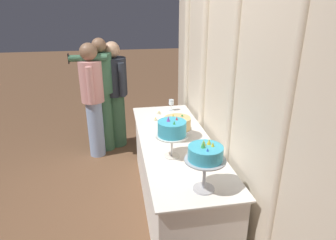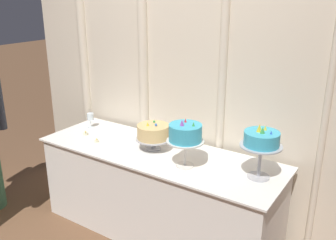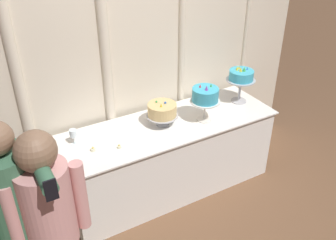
# 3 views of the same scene
# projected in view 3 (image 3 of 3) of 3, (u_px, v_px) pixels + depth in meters

# --- Properties ---
(ground_plane) EXTENTS (24.00, 24.00, 0.00)m
(ground_plane) POSITION_uv_depth(u_px,v_px,m) (174.00, 192.00, 3.84)
(ground_plane) COLOR brown
(draped_curtain) EXTENTS (3.51, 0.17, 2.73)m
(draped_curtain) POSITION_uv_depth(u_px,v_px,m) (142.00, 37.00, 3.43)
(draped_curtain) COLOR beige
(draped_curtain) RESTS_ON ground_plane
(cake_table) EXTENTS (2.10, 0.70, 0.76)m
(cake_table) POSITION_uv_depth(u_px,v_px,m) (169.00, 157.00, 3.72)
(cake_table) COLOR white
(cake_table) RESTS_ON ground_plane
(cake_display_leftmost) EXTENTS (0.29, 0.29, 0.25)m
(cake_display_leftmost) POSITION_uv_depth(u_px,v_px,m) (162.00, 111.00, 3.44)
(cake_display_leftmost) COLOR #B2B2B7
(cake_display_leftmost) RESTS_ON cake_table
(cake_display_center) EXTENTS (0.28, 0.28, 0.38)m
(cake_display_center) POSITION_uv_depth(u_px,v_px,m) (206.00, 96.00, 3.45)
(cake_display_center) COLOR silver
(cake_display_center) RESTS_ON cake_table
(cake_display_rightmost) EXTENTS (0.29, 0.29, 0.39)m
(cake_display_rightmost) POSITION_uv_depth(u_px,v_px,m) (241.00, 77.00, 3.77)
(cake_display_rightmost) COLOR #B2B2B7
(cake_display_rightmost) RESTS_ON cake_table
(wine_glass) EXTENTS (0.06, 0.06, 0.14)m
(wine_glass) POSITION_uv_depth(u_px,v_px,m) (73.00, 134.00, 3.19)
(wine_glass) COLOR silver
(wine_glass) RESTS_ON cake_table
(tealight_far_left) EXTENTS (0.04, 0.04, 0.04)m
(tealight_far_left) POSITION_uv_depth(u_px,v_px,m) (93.00, 149.00, 3.15)
(tealight_far_left) COLOR beige
(tealight_far_left) RESTS_ON cake_table
(tealight_near_left) EXTENTS (0.04, 0.04, 0.04)m
(tealight_near_left) POSITION_uv_depth(u_px,v_px,m) (119.00, 147.00, 3.19)
(tealight_near_left) COLOR beige
(tealight_near_left) RESTS_ON cake_table
(guest_man_pink_jacket) EXTENTS (0.47, 0.30, 1.57)m
(guest_man_pink_jacket) POSITION_uv_depth(u_px,v_px,m) (53.00, 230.00, 2.26)
(guest_man_pink_jacket) COLOR #93ADD6
(guest_man_pink_jacket) RESTS_ON ground_plane
(guest_girl_blue_dress) EXTENTS (0.42, 0.59, 1.61)m
(guest_girl_blue_dress) POSITION_uv_depth(u_px,v_px,m) (20.00, 225.00, 2.27)
(guest_girl_blue_dress) COLOR #3D6B4C
(guest_girl_blue_dress) RESTS_ON ground_plane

